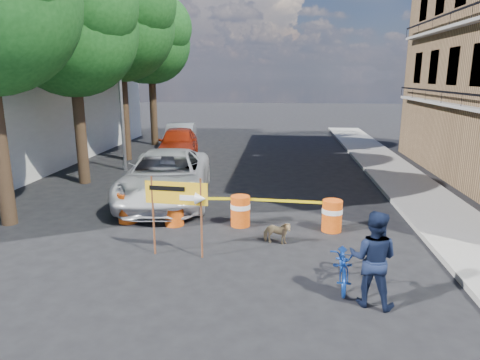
% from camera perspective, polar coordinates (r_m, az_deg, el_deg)
% --- Properties ---
extents(ground, '(120.00, 120.00, 0.00)m').
position_cam_1_polar(ground, '(10.33, -1.50, -10.78)').
color(ground, black).
rests_on(ground, ground).
extents(sidewalk_east, '(2.40, 40.00, 0.15)m').
position_cam_1_polar(sidewalk_east, '(16.67, 22.89, -1.98)').
color(sidewalk_east, gray).
rests_on(sidewalk_east, ground).
extents(tree_mid_a, '(5.25, 5.00, 8.68)m').
position_cam_1_polar(tree_mid_a, '(18.21, -21.38, 18.29)').
color(tree_mid_a, '#332316').
rests_on(tree_mid_a, ground).
extents(tree_mid_b, '(5.67, 5.40, 9.62)m').
position_cam_1_polar(tree_mid_b, '(22.86, -15.66, 19.39)').
color(tree_mid_b, '#332316').
rests_on(tree_mid_b, ground).
extents(tree_far, '(5.04, 4.80, 8.84)m').
position_cam_1_polar(tree_far, '(27.55, -11.75, 17.52)').
color(tree_far, '#332316').
rests_on(tree_far, ground).
extents(streetlamp, '(1.25, 0.18, 8.00)m').
position_cam_1_polar(streetlamp, '(20.11, -15.62, 13.54)').
color(streetlamp, gray).
rests_on(streetlamp, ground).
extents(barrel_far_left, '(0.58, 0.58, 0.90)m').
position_cam_1_polar(barrel_far_left, '(13.20, -14.78, -3.52)').
color(barrel_far_left, '#DB4B0C').
rests_on(barrel_far_left, ground).
extents(barrel_mid_left, '(0.58, 0.58, 0.90)m').
position_cam_1_polar(barrel_mid_left, '(12.67, -8.79, -3.94)').
color(barrel_mid_left, '#DB4B0C').
rests_on(barrel_mid_left, ground).
extents(barrel_mid_right, '(0.58, 0.58, 0.90)m').
position_cam_1_polar(barrel_mid_right, '(12.46, 0.05, -4.07)').
color(barrel_mid_right, '#DB4B0C').
rests_on(barrel_mid_right, ground).
extents(barrel_far_right, '(0.58, 0.58, 0.90)m').
position_cam_1_polar(barrel_far_right, '(12.33, 12.17, -4.58)').
color(barrel_far_right, '#DB4B0C').
rests_on(barrel_far_right, ground).
extents(detour_sign, '(1.53, 0.31, 1.97)m').
position_cam_1_polar(detour_sign, '(10.17, -7.37, -2.57)').
color(detour_sign, '#592D19').
rests_on(detour_sign, ground).
extents(pedestrian, '(1.10, 0.98, 1.88)m').
position_cam_1_polar(pedestrian, '(8.55, 17.31, -9.98)').
color(pedestrian, black).
rests_on(pedestrian, ground).
extents(bicycle, '(0.70, 0.98, 1.76)m').
position_cam_1_polar(bicycle, '(9.22, 13.83, -8.36)').
color(bicycle, '#123A98').
rests_on(bicycle, ground).
extents(dog, '(0.77, 0.43, 0.62)m').
position_cam_1_polar(dog, '(11.25, 4.94, -7.01)').
color(dog, tan).
rests_on(dog, ground).
extents(suv_white, '(3.60, 6.48, 1.71)m').
position_cam_1_polar(suv_white, '(15.14, -9.83, 0.47)').
color(suv_white, silver).
rests_on(suv_white, ground).
extents(sedan_red, '(2.56, 4.99, 1.62)m').
position_cam_1_polar(sedan_red, '(23.03, -8.23, 4.96)').
color(sedan_red, '#A5260D').
rests_on(sedan_red, ground).
extents(sedan_silver, '(2.14, 4.71, 1.50)m').
position_cam_1_polar(sedan_silver, '(25.85, -7.95, 5.78)').
color(sedan_silver, '#ABAEB2').
rests_on(sedan_silver, ground).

